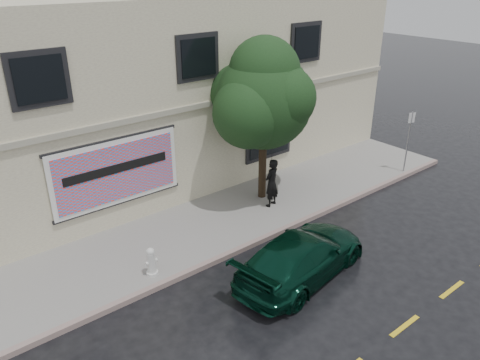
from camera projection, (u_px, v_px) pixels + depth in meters
ground at (300, 261)px, 13.72m from camera, size 90.00×90.00×0.00m
sidewalk at (232, 217)px, 15.98m from camera, size 20.00×3.50×0.15m
curb at (266, 238)px, 14.74m from camera, size 20.00×0.18×0.16m
road_marking at (405, 326)px, 11.25m from camera, size 19.00×0.12×0.01m
building at (142, 86)px, 18.59m from camera, size 20.00×8.12×7.00m
billboard at (117, 172)px, 14.49m from camera, size 4.30×0.16×2.20m
car at (302, 256)px, 12.81m from camera, size 4.73×2.66×1.30m
pedestrian at (272, 183)px, 16.22m from camera, size 0.72×0.57×1.74m
umbrella at (273, 150)px, 15.71m from camera, size 1.01×1.01×0.70m
street_tree at (264, 101)px, 15.72m from camera, size 3.30×3.30×5.25m
fire_hydrant at (151, 262)px, 12.72m from camera, size 0.34×0.32×0.84m
sign_pole at (409, 136)px, 18.68m from camera, size 0.31×0.10×2.53m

